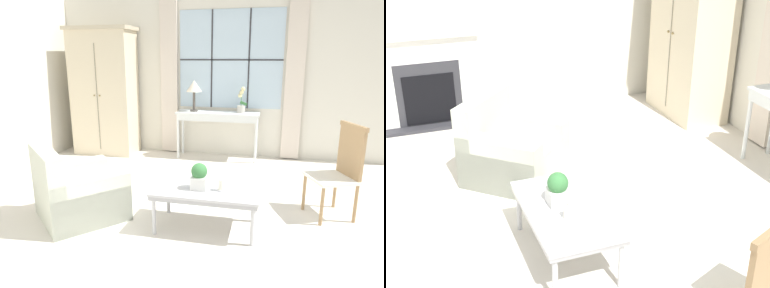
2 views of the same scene
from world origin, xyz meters
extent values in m
plane|color=silver|center=(0.00, 0.00, 0.00)|extent=(14.00, 14.00, 0.00)
cube|color=silver|center=(0.00, 3.03, 1.40)|extent=(7.20, 0.06, 2.80)
cube|color=silver|center=(0.00, 3.00, 1.64)|extent=(1.73, 0.01, 1.60)
cube|color=#2D2D33|center=(-0.31, 2.99, 1.64)|extent=(0.02, 0.02, 1.60)
cube|color=#2D2D33|center=(0.31, 2.99, 1.64)|extent=(0.02, 0.02, 1.60)
cube|color=#2D2D33|center=(0.00, 2.99, 1.64)|extent=(1.73, 0.02, 0.02)
cube|color=beige|center=(-1.05, 2.95, 1.32)|extent=(0.30, 0.06, 2.59)
cube|color=beige|center=(1.05, 2.95, 1.32)|extent=(0.30, 0.06, 2.59)
cube|color=beige|center=(-2.15, 2.67, 1.06)|extent=(1.06, 0.56, 2.12)
cube|color=#BCAE92|center=(-2.15, 2.67, 2.15)|extent=(1.14, 0.62, 0.06)
cube|color=gray|center=(-2.15, 2.38, 1.02)|extent=(0.01, 0.01, 1.78)
sphere|color=#997F4C|center=(-2.20, 2.38, 1.06)|extent=(0.03, 0.03, 0.03)
sphere|color=#997F4C|center=(-2.10, 2.38, 1.06)|extent=(0.03, 0.03, 0.03)
cube|color=silver|center=(-0.15, 2.74, 0.78)|extent=(1.38, 0.40, 0.03)
cube|color=silver|center=(-0.15, 2.74, 0.71)|extent=(1.32, 0.39, 0.10)
cylinder|color=silver|center=(-0.80, 2.58, 0.38)|extent=(0.04, 0.04, 0.76)
cylinder|color=silver|center=(0.50, 2.58, 0.38)|extent=(0.04, 0.04, 0.76)
cylinder|color=silver|center=(-0.80, 2.90, 0.38)|extent=(0.04, 0.04, 0.76)
cylinder|color=silver|center=(0.50, 2.90, 0.38)|extent=(0.04, 0.04, 0.76)
cylinder|color=#4C4742|center=(-0.56, 2.75, 0.81)|extent=(0.13, 0.13, 0.02)
cylinder|color=#4C4742|center=(-0.56, 2.75, 0.97)|extent=(0.05, 0.05, 0.31)
cone|color=beige|center=(-0.56, 2.75, 1.22)|extent=(0.26, 0.26, 0.19)
cylinder|color=#BCB7AD|center=(0.23, 2.77, 0.85)|extent=(0.13, 0.13, 0.12)
cylinder|color=#38753D|center=(0.23, 2.77, 1.06)|extent=(0.01, 0.01, 0.30)
cube|color=#38753D|center=(0.27, 2.77, 0.95)|extent=(0.12, 0.02, 0.08)
sphere|color=beige|center=(0.20, 2.78, 1.08)|extent=(0.07, 0.07, 0.07)
sphere|color=beige|center=(0.23, 2.78, 1.13)|extent=(0.07, 0.07, 0.07)
sphere|color=beige|center=(0.25, 2.78, 1.18)|extent=(0.07, 0.07, 0.07)
cube|color=beige|center=(-1.25, 0.22, 0.20)|extent=(1.15, 1.15, 0.40)
cube|color=beige|center=(-1.47, -0.02, 0.60)|extent=(0.71, 0.67, 0.41)
cube|color=beige|center=(-1.48, 0.43, 0.27)|extent=(0.69, 0.74, 0.54)
cube|color=beige|center=(-1.02, 0.01, 0.27)|extent=(0.69, 0.74, 0.54)
cube|color=white|center=(1.37, 0.83, 0.44)|extent=(0.58, 0.58, 0.03)
cube|color=#9E7A51|center=(1.56, 0.90, 0.71)|extent=(0.19, 0.39, 0.53)
cube|color=#9E7A51|center=(1.56, 0.90, 1.00)|extent=(0.20, 0.41, 0.05)
cylinder|color=#9E7A51|center=(1.27, 0.58, 0.21)|extent=(0.04, 0.04, 0.42)
cylinder|color=#9E7A51|center=(1.12, 0.93, 0.21)|extent=(0.04, 0.04, 0.42)
cylinder|color=#9E7A51|center=(1.62, 0.72, 0.21)|extent=(0.04, 0.04, 0.42)
cylinder|color=#9E7A51|center=(1.47, 1.08, 0.21)|extent=(0.04, 0.04, 0.42)
cube|color=#BCBCC1|center=(0.12, 0.26, 0.42)|extent=(1.05, 0.59, 0.03)
cube|color=#A0A0A4|center=(0.12, 0.26, 0.39)|extent=(1.03, 0.58, 0.04)
cylinder|color=#BCBCC1|center=(-0.35, 0.02, 0.20)|extent=(0.04, 0.04, 0.41)
cylinder|color=#BCBCC1|center=(0.60, 0.02, 0.20)|extent=(0.04, 0.04, 0.41)
cylinder|color=#BCBCC1|center=(-0.35, 0.51, 0.20)|extent=(0.04, 0.04, 0.41)
cylinder|color=#BCBCC1|center=(0.60, 0.51, 0.20)|extent=(0.04, 0.04, 0.41)
cube|color=white|center=(0.06, 0.23, 0.50)|extent=(0.15, 0.15, 0.13)
sphere|color=#38753D|center=(0.06, 0.23, 0.62)|extent=(0.16, 0.16, 0.16)
cylinder|color=silver|center=(0.27, 0.23, 0.44)|extent=(0.09, 0.09, 0.01)
cylinder|color=white|center=(0.27, 0.23, 0.50)|extent=(0.06, 0.06, 0.11)
cylinder|color=black|center=(0.27, 0.23, 0.56)|extent=(0.00, 0.00, 0.01)
camera|label=1|loc=(0.70, -2.87, 1.71)|focal=32.00mm
camera|label=2|loc=(3.33, -0.84, 2.56)|focal=50.00mm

